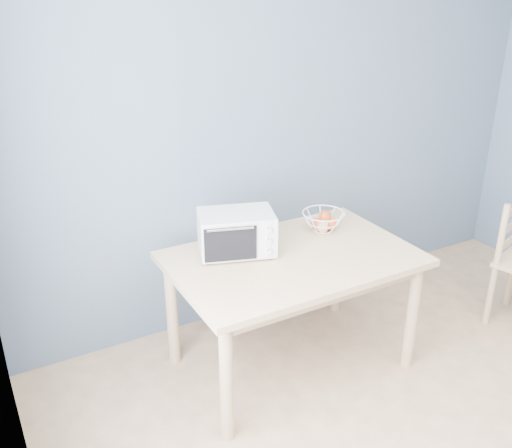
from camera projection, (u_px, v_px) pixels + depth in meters
dining_table at (293, 271)px, 3.31m from camera, size 1.40×0.90×0.75m
toaster_oven at (234, 233)px, 3.24m from camera, size 0.49×0.41×0.25m
fruit_basket at (323, 221)px, 3.56m from camera, size 0.35×0.35×0.14m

